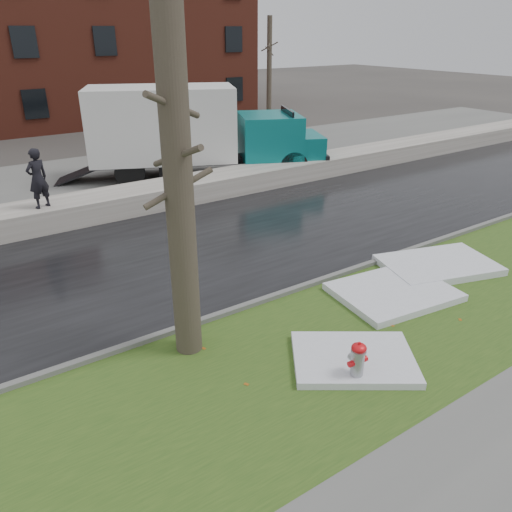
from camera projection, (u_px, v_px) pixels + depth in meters
ground at (311, 315)px, 10.83m from camera, size 120.00×120.00×0.00m
verge at (352, 341)px, 9.88m from camera, size 60.00×4.50×0.04m
road at (210, 246)px, 14.20m from camera, size 60.00×7.00×0.03m
parking_lot at (109, 179)px, 20.60m from camera, size 60.00×9.00×0.03m
curb at (284, 294)px, 11.55m from camera, size 60.00×0.15×0.14m
snowbank at (149, 197)px, 17.21m from camera, size 60.00×1.60×0.75m
brick_building at (41, 40)px, 32.34m from camera, size 26.00×12.00×10.00m
bg_tree_right at (269, 64)px, 35.67m from camera, size 1.40×1.62×6.50m
fire_hydrant at (358, 360)px, 8.57m from camera, size 0.39×0.34×0.80m
tree at (179, 192)px, 8.35m from camera, size 1.29×1.54×6.22m
box_truck at (192, 130)px, 20.12m from camera, size 10.64×6.12×3.63m
worker at (38, 178)px, 14.68m from camera, size 0.76×0.63×1.79m
snow_patch_near at (393, 292)px, 11.52m from camera, size 2.82×2.30×0.16m
snow_patch_far at (353, 359)px, 9.21m from camera, size 2.72×2.56×0.14m
snow_patch_side at (438, 265)px, 12.81m from camera, size 3.21×2.54×0.18m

